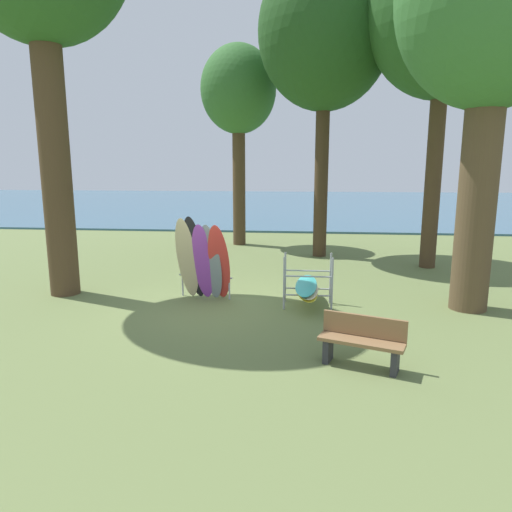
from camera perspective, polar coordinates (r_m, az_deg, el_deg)
name	(u,v)px	position (r m, az deg, el deg)	size (l,w,h in m)	color
ground_plane	(218,307)	(11.08, -4.64, -6.31)	(80.00, 80.00, 0.00)	olive
lake_water	(280,203)	(41.04, 3.02, 6.52)	(80.00, 36.00, 0.10)	#38607A
tree_foreground_right	(495,3)	(12.02, 27.38, 25.95)	(4.09, 4.09, 9.16)	brown
tree_mid_behind	(446,8)	(16.68, 22.33, 26.47)	(4.73, 4.73, 10.73)	#4C3823
tree_far_left_back	(325,33)	(17.65, 8.51, 25.55)	(4.60, 4.60, 10.45)	#42301E
tree_far_right_back	(238,93)	(19.72, -2.18, 19.39)	(3.04, 3.04, 8.07)	#4C3823
leaning_board_pile	(203,261)	(11.44, -6.60, -0.62)	(1.43, 0.85, 2.14)	#C6B289
board_storage_rack	(307,287)	(11.07, 6.28, -3.81)	(1.15, 2.13, 1.25)	#9EA0A5
park_bench	(362,340)	(8.01, 12.93, -10.09)	(1.46, 0.87, 0.85)	#2D2D33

